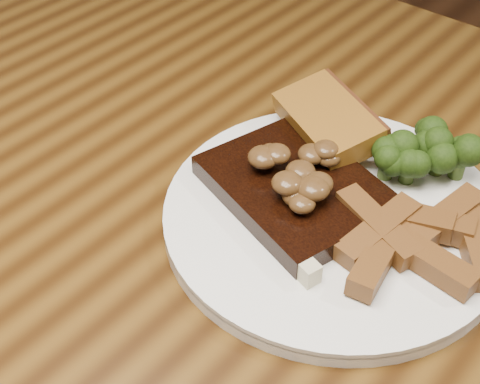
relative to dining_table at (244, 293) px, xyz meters
The scene contains 8 objects.
dining_table is the anchor object (origin of this frame).
plate 0.12m from the dining_table, 41.64° to the left, with size 0.29×0.29×0.01m, color white.
steak 0.13m from the dining_table, 64.15° to the left, with size 0.15×0.12×0.02m, color black.
steak_bone 0.12m from the dining_table, 22.35° to the right, with size 0.15×0.01×0.02m, color beige.
mushroom_pile 0.15m from the dining_table, 62.08° to the left, with size 0.08×0.08×0.03m, color #4E3218, non-canonical shape.
garlic_bread 0.17m from the dining_table, 89.76° to the left, with size 0.11×0.06×0.02m, color #995D1B.
potato_wedges 0.18m from the dining_table, 27.94° to the left, with size 0.11×0.11×0.02m, color brown, non-canonical shape.
broccoli_cluster 0.21m from the dining_table, 53.21° to the left, with size 0.08×0.08×0.04m, color #243D0D, non-canonical shape.
Camera 1 is at (0.25, -0.31, 1.16)m, focal length 50.00 mm.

